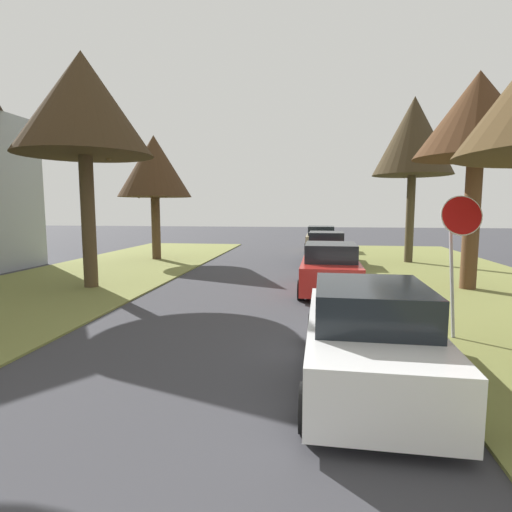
# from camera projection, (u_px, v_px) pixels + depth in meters

# --- Properties ---
(stop_sign_far) EXTENTS (0.82, 0.76, 2.91)m
(stop_sign_far) POSITION_uv_depth(u_px,v_px,m) (459.00, 236.00, 8.17)
(stop_sign_far) COLOR #9EA0A5
(stop_sign_far) RESTS_ON grass_verge_right
(street_tree_right_mid_b) EXTENTS (3.87, 3.87, 6.96)m
(street_tree_right_mid_b) POSITION_uv_depth(u_px,v_px,m) (478.00, 118.00, 12.91)
(street_tree_right_mid_b) COLOR brown
(street_tree_right_mid_b) RESTS_ON grass_verge_right
(street_tree_right_far) EXTENTS (3.78, 3.78, 7.96)m
(street_tree_right_far) POSITION_uv_depth(u_px,v_px,m) (414.00, 137.00, 19.53)
(street_tree_right_far) COLOR #463C28
(street_tree_right_far) RESTS_ON grass_verge_right
(street_tree_left_mid_b) EXTENTS (4.40, 4.40, 7.67)m
(street_tree_left_mid_b) POSITION_uv_depth(u_px,v_px,m) (83.00, 105.00, 13.17)
(street_tree_left_mid_b) COLOR #483925
(street_tree_left_mid_b) RESTS_ON grass_verge_left
(street_tree_left_far) EXTENTS (3.76, 3.76, 6.36)m
(street_tree_left_far) POSITION_uv_depth(u_px,v_px,m) (154.00, 167.00, 20.92)
(street_tree_left_far) COLOR #503A24
(street_tree_left_far) RESTS_ON grass_verge_left
(parked_sedan_white) EXTENTS (2.03, 4.44, 1.57)m
(parked_sedan_white) POSITION_uv_depth(u_px,v_px,m) (368.00, 336.00, 6.30)
(parked_sedan_white) COLOR white
(parked_sedan_white) RESTS_ON ground
(parked_sedan_red) EXTENTS (2.03, 4.44, 1.57)m
(parked_sedan_red) POSITION_uv_depth(u_px,v_px,m) (330.00, 269.00, 13.39)
(parked_sedan_red) COLOR red
(parked_sedan_red) RESTS_ON ground
(parked_sedan_black) EXTENTS (2.03, 4.44, 1.57)m
(parked_sedan_black) POSITION_uv_depth(u_px,v_px,m) (326.00, 249.00, 19.85)
(parked_sedan_black) COLOR black
(parked_sedan_black) RESTS_ON ground
(parked_sedan_tan) EXTENTS (2.03, 4.44, 1.57)m
(parked_sedan_tan) POSITION_uv_depth(u_px,v_px,m) (321.00, 239.00, 26.18)
(parked_sedan_tan) COLOR tan
(parked_sedan_tan) RESTS_ON ground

